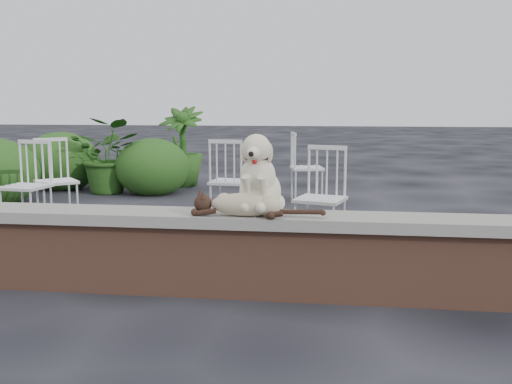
# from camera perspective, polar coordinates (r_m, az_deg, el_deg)

# --- Properties ---
(ground) EXTENTS (60.00, 60.00, 0.00)m
(ground) POSITION_cam_1_polar(r_m,az_deg,el_deg) (4.30, -9.23, -9.48)
(ground) COLOR black
(ground) RESTS_ON ground
(brick_wall) EXTENTS (6.00, 0.30, 0.50)m
(brick_wall) POSITION_cam_1_polar(r_m,az_deg,el_deg) (4.23, -9.31, -6.27)
(brick_wall) COLOR brown
(brick_wall) RESTS_ON ground
(capstone) EXTENTS (6.20, 0.40, 0.08)m
(capstone) POSITION_cam_1_polar(r_m,az_deg,el_deg) (4.16, -9.41, -2.41)
(capstone) COLOR slate
(capstone) RESTS_ON brick_wall
(dog) EXTENTS (0.42, 0.52, 0.56)m
(dog) POSITION_cam_1_polar(r_m,az_deg,el_deg) (4.01, 0.42, 1.94)
(dog) COLOR beige
(dog) RESTS_ON capstone
(cat) EXTENTS (1.08, 0.36, 0.18)m
(cat) POSITION_cam_1_polar(r_m,az_deg,el_deg) (3.90, -1.02, -1.09)
(cat) COLOR tan
(cat) RESTS_ON capstone
(chair_c) EXTENTS (0.62, 0.62, 0.94)m
(chair_c) POSITION_cam_1_polar(r_m,az_deg,el_deg) (6.58, -2.52, 1.18)
(chair_c) COLOR white
(chair_c) RESTS_ON ground
(chair_b) EXTENTS (0.62, 0.62, 0.94)m
(chair_b) POSITION_cam_1_polar(r_m,az_deg,el_deg) (6.64, -21.75, 0.63)
(chair_b) COLOR white
(chair_b) RESTS_ON ground
(chair_d) EXTENTS (0.70, 0.70, 0.94)m
(chair_d) POSITION_cam_1_polar(r_m,az_deg,el_deg) (5.40, 6.35, -0.53)
(chair_d) COLOR white
(chair_d) RESTS_ON ground
(chair_e) EXTENTS (0.66, 0.66, 0.94)m
(chair_e) POSITION_cam_1_polar(r_m,az_deg,el_deg) (7.98, 5.03, 2.49)
(chair_e) COLOR white
(chair_e) RESTS_ON ground
(chair_a) EXTENTS (0.79, 0.79, 0.94)m
(chair_a) POSITION_cam_1_polar(r_m,az_deg,el_deg) (6.95, -19.06, 1.12)
(chair_a) COLOR white
(chair_a) RESTS_ON ground
(potted_plant_a) EXTENTS (1.05, 0.92, 1.13)m
(potted_plant_a) POSITION_cam_1_polar(r_m,az_deg,el_deg) (8.89, -14.22, 3.51)
(potted_plant_a) COLOR #234A15
(potted_plant_a) RESTS_ON ground
(potted_plant_b) EXTENTS (0.81, 0.81, 1.28)m
(potted_plant_b) POSITION_cam_1_polar(r_m,az_deg,el_deg) (9.45, -7.38, 4.48)
(potted_plant_b) COLOR #234A15
(potted_plant_b) RESTS_ON ground
(shrubbery) EXTENTS (2.96, 2.45, 0.94)m
(shrubbery) POSITION_cam_1_polar(r_m,az_deg,el_deg) (8.89, -18.09, 2.35)
(shrubbery) COLOR #234A15
(shrubbery) RESTS_ON ground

